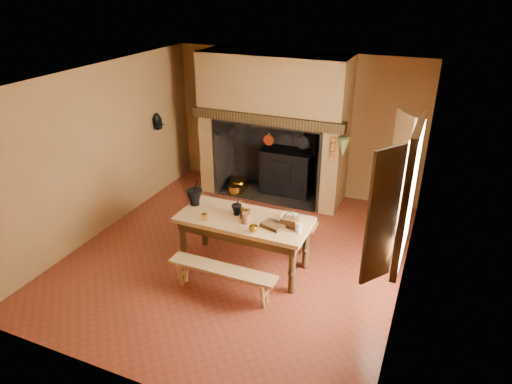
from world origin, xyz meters
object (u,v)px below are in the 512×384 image
work_table (244,226)px  bench_front (222,275)px  wicker_basket (290,221)px  coffee_grinder (245,214)px  mixing_bowl (290,218)px  iron_range (287,171)px

work_table → bench_front: size_ratio=1.25×
bench_front → wicker_basket: wicker_basket is taller
coffee_grinder → wicker_basket: size_ratio=0.74×
mixing_bowl → wicker_basket: wicker_basket is taller
bench_front → mixing_bowl: 1.26m
coffee_grinder → work_table: bearing=-160.0°
wicker_basket → work_table: bearing=-176.6°
wicker_basket → iron_range: bearing=109.9°
mixing_bowl → iron_range: bearing=110.2°
work_table → bench_front: work_table is taller
coffee_grinder → wicker_basket: bearing=5.1°
bench_front → iron_range: bearing=94.6°
iron_range → wicker_basket: (0.97, -2.68, 0.43)m
iron_range → wicker_basket: iron_range is taller
work_table → coffee_grinder: bearing=17.9°
bench_front → mixing_bowl: (0.65, 0.92, 0.55)m
bench_front → mixing_bowl: bearing=54.9°
work_table → mixing_bowl: size_ratio=6.90×
iron_range → bench_front: (0.28, -3.45, -0.16)m
iron_range → coffee_grinder: iron_range is taller
iron_range → wicker_basket: 2.88m
bench_front → coffee_grinder: size_ratio=9.22×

